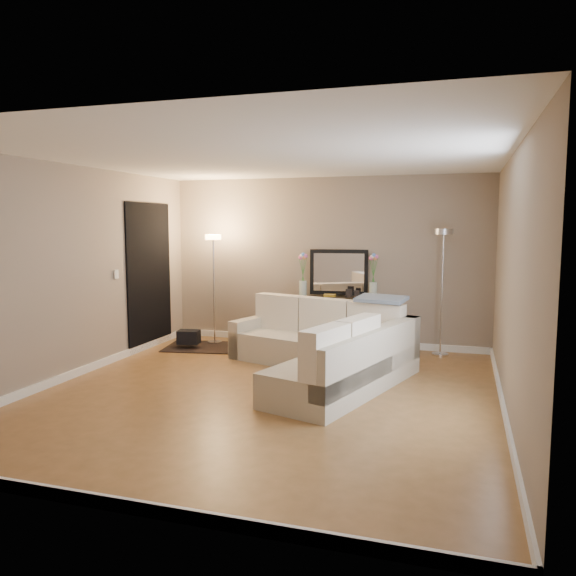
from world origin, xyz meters
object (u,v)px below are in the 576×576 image
(sectional_sofa, at_px, (327,349))
(floor_lamp_lit, at_px, (214,267))
(console_table, at_px, (332,319))
(floor_lamp_unlit, at_px, (443,267))

(sectional_sofa, xyz_separation_m, floor_lamp_lit, (-2.14, 1.30, 0.89))
(sectional_sofa, distance_m, console_table, 1.59)
(floor_lamp_lit, distance_m, floor_lamp_unlit, 3.46)
(console_table, bearing_deg, floor_lamp_lit, -171.99)
(sectional_sofa, bearing_deg, floor_lamp_unlit, 48.47)
(sectional_sofa, distance_m, floor_lamp_unlit, 2.21)
(floor_lamp_lit, relative_size, floor_lamp_unlit, 0.95)
(console_table, xyz_separation_m, floor_lamp_lit, (-1.85, -0.26, 0.78))
(console_table, distance_m, floor_lamp_unlit, 1.82)
(console_table, relative_size, floor_lamp_unlit, 0.71)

